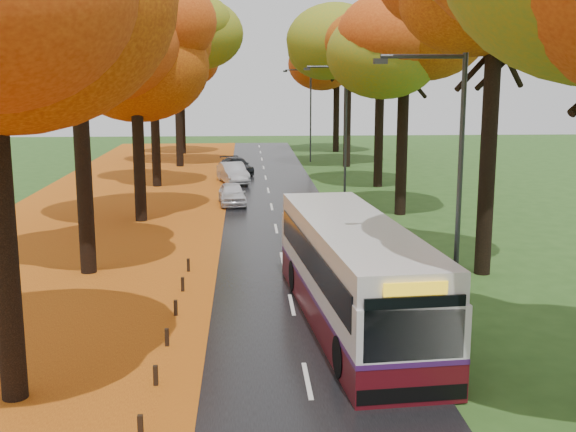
{
  "coord_description": "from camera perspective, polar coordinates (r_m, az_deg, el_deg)",
  "views": [
    {
      "loc": [
        -1.46,
        -10.59,
        7.42
      ],
      "look_at": [
        0.0,
        14.07,
        2.6
      ],
      "focal_mm": 45.0,
      "sensor_mm": 36.0,
      "label": 1
    }
  ],
  "objects": [
    {
      "name": "road",
      "position": [
        36.38,
        -1.02,
        -0.7
      ],
      "size": [
        6.5,
        90.0,
        0.04
      ],
      "primitive_type": "cube",
      "color": "black",
      "rests_on": "ground"
    },
    {
      "name": "streetlamp_near",
      "position": [
        19.55,
        12.72,
        2.81
      ],
      "size": [
        2.45,
        0.18,
        8.0
      ],
      "color": "#333538",
      "rests_on": "ground"
    },
    {
      "name": "leaf_verge",
      "position": [
        37.13,
        -15.03,
        -0.86
      ],
      "size": [
        12.0,
        90.0,
        0.02
      ],
      "primitive_type": "cube",
      "color": "#87320C",
      "rests_on": "ground"
    },
    {
      "name": "car_dark",
      "position": [
        55.25,
        -4.08,
        3.97
      ],
      "size": [
        2.96,
        4.54,
        1.22
      ],
      "primitive_type": "imported",
      "rotation": [
        0.0,
        0.0,
        0.32
      ],
      "color": "black",
      "rests_on": "road"
    },
    {
      "name": "car_white",
      "position": [
        42.04,
        -4.44,
        1.77
      ],
      "size": [
        1.82,
        3.83,
        1.27
      ],
      "primitive_type": "imported",
      "rotation": [
        0.0,
        0.0,
        0.09
      ],
      "color": "silver",
      "rests_on": "road"
    },
    {
      "name": "car_silver",
      "position": [
        50.43,
        -4.37,
        3.41
      ],
      "size": [
        2.48,
        4.57,
        1.43
      ],
      "primitive_type": "imported",
      "rotation": [
        0.0,
        0.0,
        0.24
      ],
      "color": "#A3A6AB",
      "rests_on": "road"
    },
    {
      "name": "bollard_row",
      "position": [
        17.03,
        -10.96,
        -14.03
      ],
      "size": [
        0.11,
        23.51,
        0.52
      ],
      "color": "black",
      "rests_on": "ground"
    },
    {
      "name": "trees_right",
      "position": [
        38.56,
        9.89,
        14.25
      ],
      "size": [
        9.3,
        74.2,
        13.96
      ],
      "color": "black",
      "rests_on": "ground"
    },
    {
      "name": "leaf_drift",
      "position": [
        36.38,
        -5.82,
        -0.72
      ],
      "size": [
        0.9,
        90.0,
        0.01
      ],
      "primitive_type": "cube",
      "color": "#CB6D14",
      "rests_on": "road"
    },
    {
      "name": "streetlamp_mid",
      "position": [
        41.04,
        4.23,
        7.23
      ],
      "size": [
        2.45,
        0.18,
        8.0
      ],
      "color": "#333538",
      "rests_on": "ground"
    },
    {
      "name": "bus",
      "position": [
        21.82,
        5.16,
        -4.34
      ],
      "size": [
        3.7,
        11.87,
        3.07
      ],
      "rotation": [
        0.0,
        0.0,
        0.09
      ],
      "color": "#460A11",
      "rests_on": "road"
    },
    {
      "name": "streetlamp_far",
      "position": [
        62.88,
        1.57,
        8.57
      ],
      "size": [
        2.45,
        0.18,
        8.0
      ],
      "color": "#333538",
      "rests_on": "ground"
    },
    {
      "name": "trees_left",
      "position": [
        38.15,
        -12.38,
        13.97
      ],
      "size": [
        9.2,
        74.0,
        13.88
      ],
      "color": "black",
      "rests_on": "ground"
    },
    {
      "name": "centre_line",
      "position": [
        36.38,
        -1.02,
        -0.66
      ],
      "size": [
        0.12,
        90.0,
        0.01
      ],
      "primitive_type": "cube",
      "color": "silver",
      "rests_on": "road"
    }
  ]
}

